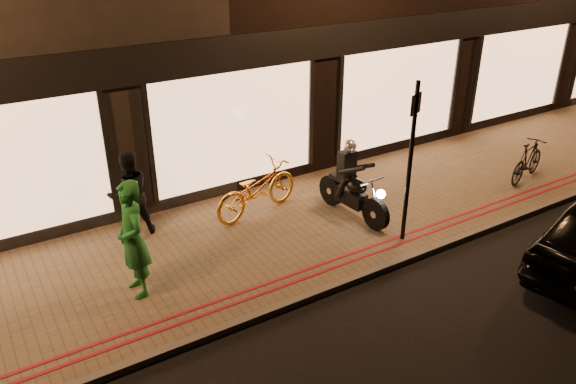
# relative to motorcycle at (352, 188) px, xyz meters

# --- Properties ---
(ground) EXTENTS (90.00, 90.00, 0.00)m
(ground) POSITION_rel_motorcycle_xyz_m (-1.46, -1.82, -0.73)
(ground) COLOR black
(ground) RESTS_ON ground
(sidewalk) EXTENTS (50.00, 4.00, 0.12)m
(sidewalk) POSITION_rel_motorcycle_xyz_m (-1.46, 0.18, -0.67)
(sidewalk) COLOR brown
(sidewalk) RESTS_ON ground
(kerb_stone) EXTENTS (50.00, 0.14, 0.12)m
(kerb_stone) POSITION_rel_motorcycle_xyz_m (-1.46, -1.77, -0.67)
(kerb_stone) COLOR #59544C
(kerb_stone) RESTS_ON ground
(red_kerb_lines) EXTENTS (50.00, 0.26, 0.01)m
(red_kerb_lines) POSITION_rel_motorcycle_xyz_m (-1.46, -1.27, -0.61)
(red_kerb_lines) COLOR maroon
(red_kerb_lines) RESTS_ON sidewalk
(motorcycle) EXTENTS (0.60, 1.94, 1.59)m
(motorcycle) POSITION_rel_motorcycle_xyz_m (0.00, 0.00, 0.00)
(motorcycle) COLOR black
(motorcycle) RESTS_ON sidewalk
(sign_post) EXTENTS (0.33, 0.16, 3.00)m
(sign_post) POSITION_rel_motorcycle_xyz_m (0.27, -1.24, 1.06)
(sign_post) COLOR black
(sign_post) RESTS_ON sidewalk
(bicycle_gold) EXTENTS (2.15, 1.16, 1.07)m
(bicycle_gold) POSITION_rel_motorcycle_xyz_m (-1.56, 1.08, -0.08)
(bicycle_gold) COLOR orange
(bicycle_gold) RESTS_ON sidewalk
(bicycle_dark) EXTENTS (1.62, 0.83, 0.94)m
(bicycle_dark) POSITION_rel_motorcycle_xyz_m (4.45, -0.73, -0.15)
(bicycle_dark) COLOR black
(bicycle_dark) RESTS_ON sidewalk
(person_green) EXTENTS (0.49, 0.72, 1.93)m
(person_green) POSITION_rel_motorcycle_xyz_m (-4.46, -0.28, 0.35)
(person_green) COLOR #1D6C29
(person_green) RESTS_ON sidewalk
(person_dark) EXTENTS (0.82, 0.64, 1.66)m
(person_dark) POSITION_rel_motorcycle_xyz_m (-3.95, 1.56, 0.22)
(person_dark) COLOR black
(person_dark) RESTS_ON sidewalk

